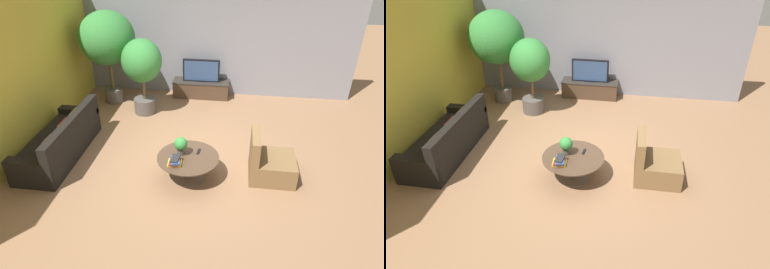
# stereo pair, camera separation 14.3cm
# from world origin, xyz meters

# --- Properties ---
(ground_plane) EXTENTS (24.00, 24.00, 0.00)m
(ground_plane) POSITION_xyz_m (0.00, 0.00, 0.00)
(ground_plane) COLOR #8C6647
(back_wall_stone) EXTENTS (7.40, 0.12, 3.00)m
(back_wall_stone) POSITION_xyz_m (0.00, 3.26, 1.50)
(back_wall_stone) COLOR gray
(back_wall_stone) RESTS_ON ground
(side_wall_left) EXTENTS (0.12, 7.40, 3.00)m
(side_wall_left) POSITION_xyz_m (-3.26, 0.20, 1.50)
(side_wall_left) COLOR gold
(side_wall_left) RESTS_ON ground
(media_console) EXTENTS (1.47, 0.50, 0.43)m
(media_console) POSITION_xyz_m (-0.14, 2.94, 0.23)
(media_console) COLOR #473323
(media_console) RESTS_ON ground
(television) EXTENTS (0.95, 0.13, 0.58)m
(television) POSITION_xyz_m (-0.14, 2.94, 0.72)
(television) COLOR black
(television) RESTS_ON media_console
(coffee_table) EXTENTS (1.09, 1.09, 0.45)m
(coffee_table) POSITION_xyz_m (0.02, -0.58, 0.31)
(coffee_table) COLOR #756656
(coffee_table) RESTS_ON ground
(couch_by_wall) EXTENTS (0.84, 2.19, 0.84)m
(couch_by_wall) POSITION_xyz_m (-2.54, -0.19, 0.29)
(couch_by_wall) COLOR black
(couch_by_wall) RESTS_ON ground
(armchair_wicker) EXTENTS (0.80, 0.76, 0.86)m
(armchair_wicker) POSITION_xyz_m (1.44, -0.34, 0.27)
(armchair_wicker) COLOR brown
(armchair_wicker) RESTS_ON ground
(potted_palm_tall) EXTENTS (1.33, 1.33, 2.28)m
(potted_palm_tall) POSITION_xyz_m (-2.33, 2.34, 1.60)
(potted_palm_tall) COLOR #514C47
(potted_palm_tall) RESTS_ON ground
(potted_palm_corner) EXTENTS (0.92, 0.92, 1.80)m
(potted_palm_corner) POSITION_xyz_m (-1.39, 1.83, 1.19)
(potted_palm_corner) COLOR #514C47
(potted_palm_corner) RESTS_ON ground
(potted_plant_tabletop) EXTENTS (0.23, 0.23, 0.33)m
(potted_plant_tabletop) POSITION_xyz_m (-0.12, -0.50, 0.64)
(potted_plant_tabletop) COLOR #514C47
(potted_plant_tabletop) RESTS_ON coffee_table
(book_stack) EXTENTS (0.24, 0.28, 0.12)m
(book_stack) POSITION_xyz_m (-0.17, -0.81, 0.50)
(book_stack) COLOR gold
(book_stack) RESTS_ON coffee_table
(remote_black) EXTENTS (0.06, 0.16, 0.02)m
(remote_black) POSITION_xyz_m (0.18, -0.40, 0.46)
(remote_black) COLOR black
(remote_black) RESTS_ON coffee_table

